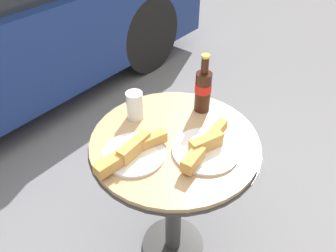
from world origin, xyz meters
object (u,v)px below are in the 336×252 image
Objects in this scene: cola_bottle_left at (203,89)px; lunch_plate_near at (205,148)px; lunch_plate_far at (133,152)px; bistro_table at (174,170)px; drinking_glass at (135,106)px.

lunch_plate_near is (-0.21, -0.16, -0.08)m from cola_bottle_left.
lunch_plate_near reaches higher than lunch_plate_far.
drinking_glass is (0.01, 0.22, 0.23)m from bistro_table.
lunch_plate_near reaches higher than bistro_table.
cola_bottle_left is at bearing 37.06° from lunch_plate_near.
cola_bottle_left is at bearing -40.10° from drinking_glass.
cola_bottle_left is 2.15× the size of drinking_glass.
bistro_table is 6.34× the size of drinking_glass.
cola_bottle_left is at bearing -4.29° from lunch_plate_far.
bistro_table is 0.36m from cola_bottle_left.
lunch_plate_near is at bearing -45.72° from lunch_plate_far.
lunch_plate_far is at bearing -139.14° from drinking_glass.
drinking_glass is 0.40× the size of lunch_plate_near.
drinking_glass is 0.35m from lunch_plate_near.
lunch_plate_far is at bearing 160.75° from bistro_table.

